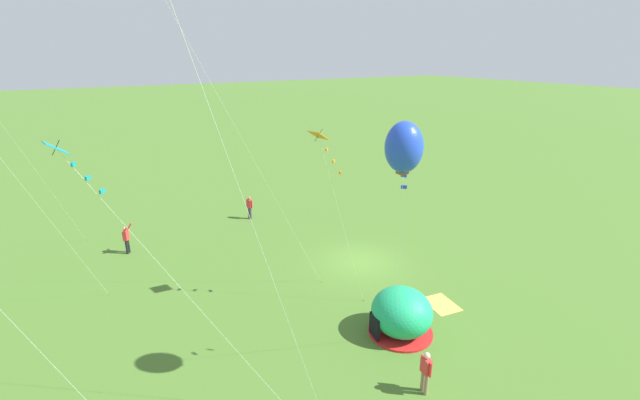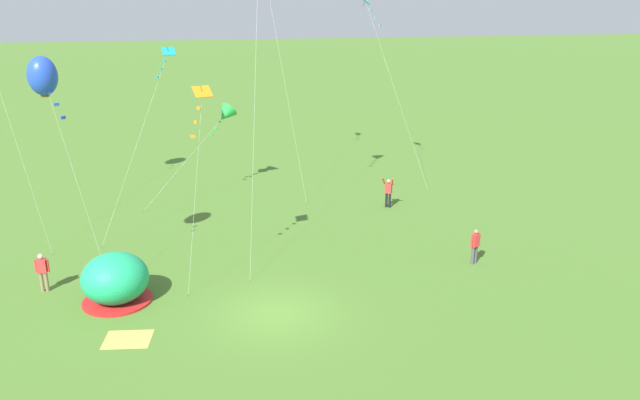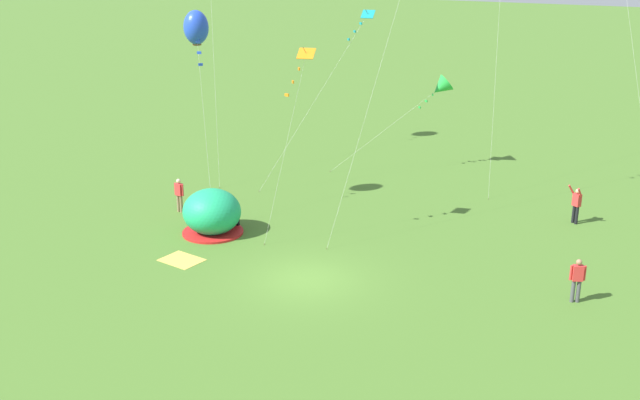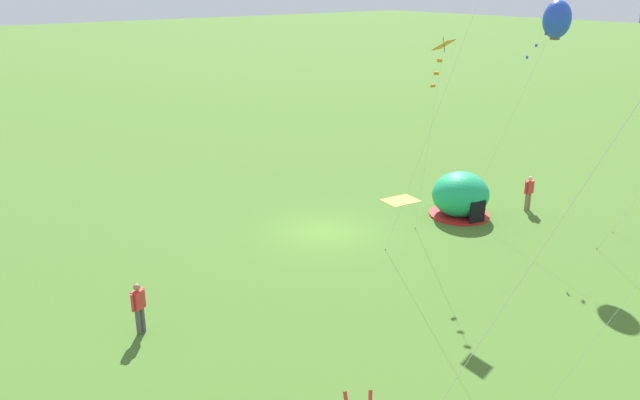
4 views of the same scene
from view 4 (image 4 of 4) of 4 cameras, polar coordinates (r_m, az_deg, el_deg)
name	(u,v)px [view 4 (image 4 of 4)]	position (r m, az deg, el deg)	size (l,w,h in m)	color
ground_plane	(324,232)	(27.62, 0.36, -2.91)	(300.00, 300.00, 0.00)	#477028
popup_tent	(460,195)	(29.89, 12.72, 0.41)	(2.81, 2.81, 2.10)	#1EAD6B
picnic_blanket	(401,200)	(31.72, 7.39, -0.04)	(1.70, 1.30, 0.01)	gold
person_with_toddler	(139,306)	(20.44, -16.24, -9.26)	(0.54, 0.38, 1.72)	#4C4C51
person_watching_sky	(529,191)	(31.46, 18.56, 0.76)	(0.59, 0.27, 1.72)	#8C7251
kite_blue	(557,20)	(28.78, 20.85, 15.16)	(2.71, 2.79, 9.75)	silver
kite_orange	(441,56)	(24.45, 11.04, 12.78)	(1.54, 2.35, 8.53)	silver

